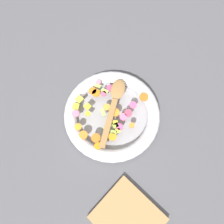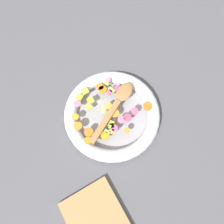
# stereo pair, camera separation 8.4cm
# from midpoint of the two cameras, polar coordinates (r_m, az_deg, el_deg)

# --- Properties ---
(ground_plane) EXTENTS (4.00, 4.00, 0.00)m
(ground_plane) POSITION_cam_midpoint_polar(r_m,az_deg,el_deg) (0.89, 2.69, -1.48)
(ground_plane) COLOR #4C4C51
(skillet) EXTENTS (0.38, 0.38, 0.05)m
(skillet) POSITION_cam_midpoint_polar(r_m,az_deg,el_deg) (0.87, 2.75, -1.01)
(skillet) COLOR gray
(skillet) RESTS_ON ground_plane
(chopped_vegetables) EXTENTS (0.25, 0.31, 0.01)m
(chopped_vegetables) POSITION_cam_midpoint_polar(r_m,az_deg,el_deg) (0.84, 1.13, -0.12)
(chopped_vegetables) COLOR orange
(chopped_vegetables) RESTS_ON skillet
(wooden_spoon) EXTENTS (0.17, 0.27, 0.01)m
(wooden_spoon) POSITION_cam_midpoint_polar(r_m,az_deg,el_deg) (0.84, 3.85, 1.47)
(wooden_spoon) COLOR olive
(wooden_spoon) RESTS_ON chopped_vegetables
(cutting_board) EXTENTS (0.21, 0.19, 0.02)m
(cutting_board) POSITION_cam_midpoint_polar(r_m,az_deg,el_deg) (0.84, -1.08, -26.33)
(cutting_board) COLOR #9E7547
(cutting_board) RESTS_ON ground_plane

